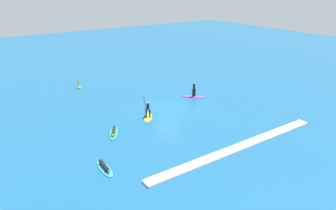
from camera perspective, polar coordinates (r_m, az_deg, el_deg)
ground_plane at (r=33.25m, az=0.00°, el=-0.80°), size 120.00×120.00×0.00m
surfer_on_teal_board at (r=23.52m, az=-11.40°, el=-11.01°), size 0.79×2.53×0.40m
surfer_on_yellow_board at (r=31.17m, az=-3.65°, el=-1.53°), size 1.98×2.40×2.26m
surfer_on_purple_board at (r=36.81m, az=4.70°, el=2.11°), size 2.56×2.58×1.79m
surfer_on_green_board at (r=28.47m, az=-9.80°, el=-4.86°), size 2.01×2.78×0.39m
marker_buoy at (r=41.23m, az=-15.80°, el=3.19°), size 0.40×0.40×1.39m
wave_crest at (r=26.31m, az=12.67°, el=-7.53°), size 17.54×0.90×0.18m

